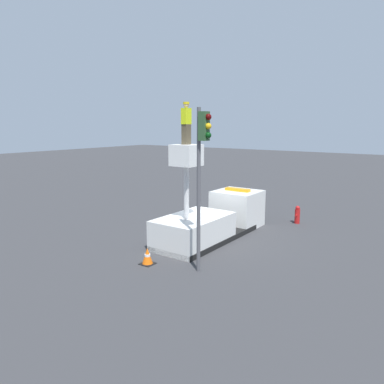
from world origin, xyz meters
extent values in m
plane|color=#38383A|center=(0.00, 0.00, 0.00)|extent=(120.00, 120.00, 0.00)
cube|color=black|center=(0.00, 0.00, 0.12)|extent=(5.91, 2.32, 0.24)
cube|color=silver|center=(-1.08, 0.00, 0.67)|extent=(3.75, 2.26, 1.34)
cube|color=silver|center=(2.96, 0.00, 0.96)|extent=(2.16, 2.26, 1.91)
cube|color=black|center=(4.05, 0.00, 1.34)|extent=(0.03, 1.92, 0.77)
cube|color=orange|center=(2.96, 0.00, 1.98)|extent=(0.36, 1.36, 0.14)
cylinder|color=silver|center=(-1.61, 0.00, 2.55)|extent=(0.22, 0.22, 2.43)
cube|color=white|center=(-1.61, 0.00, 4.12)|extent=(1.08, 1.08, 0.90)
cube|color=brown|center=(-1.61, 0.00, 4.99)|extent=(0.34, 0.26, 0.84)
cube|color=#D1E519|center=(-1.61, 0.00, 5.74)|extent=(0.40, 0.26, 0.66)
sphere|color=beige|center=(-1.61, 0.00, 6.18)|extent=(0.23, 0.23, 0.23)
cylinder|color=yellow|center=(-1.61, 0.00, 6.27)|extent=(0.26, 0.26, 0.09)
cylinder|color=#515156|center=(-3.45, -1.90, 3.00)|extent=(0.14, 0.14, 5.99)
cube|color=#2D512D|center=(-3.45, -2.11, 5.34)|extent=(0.34, 0.28, 1.00)
sphere|color=#490707|center=(-3.45, -2.30, 5.65)|extent=(0.22, 0.22, 0.22)
sphere|color=gold|center=(-3.45, -2.30, 5.34)|extent=(0.22, 0.22, 0.22)
sphere|color=#083710|center=(-3.45, -2.30, 5.03)|extent=(0.22, 0.22, 0.22)
cylinder|color=red|center=(5.36, -2.46, 0.40)|extent=(0.28, 0.28, 0.80)
sphere|color=red|center=(5.36, -2.46, 0.87)|extent=(0.24, 0.24, 0.24)
cylinder|color=red|center=(5.16, -2.46, 0.48)|extent=(0.12, 0.11, 0.11)
cylinder|color=red|center=(5.56, -2.46, 0.48)|extent=(0.12, 0.11, 0.11)
cube|color=black|center=(-4.04, 0.12, 0.01)|extent=(0.52, 0.52, 0.03)
cone|color=orange|center=(-4.04, 0.12, 0.33)|extent=(0.44, 0.44, 0.66)
cylinder|color=white|center=(-4.04, 0.12, 0.36)|extent=(0.23, 0.23, 0.09)
camera|label=1|loc=(-14.35, -9.42, 5.41)|focal=35.00mm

